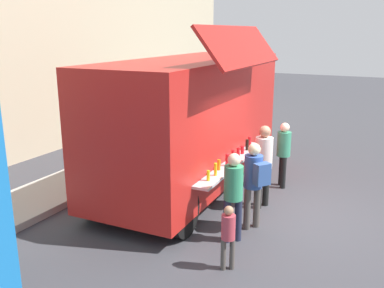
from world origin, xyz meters
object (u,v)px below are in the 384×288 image
object	(u,v)px
food_truck_main	(193,119)
customer_extra_browsing	(284,149)
trash_bin	(179,130)
customer_rear_waiting	(233,190)
child_near_queue	(228,232)
customer_front_ordering	(263,160)
customer_mid_with_backpack	(254,178)

from	to	relation	value
food_truck_main	customer_extra_browsing	xyz separation A→B (m)	(0.93, -1.96, -0.72)
food_truck_main	trash_bin	distance (m)	4.40
food_truck_main	customer_rear_waiting	size ratio (longest dim) A/B	3.87
food_truck_main	child_near_queue	bearing A→B (deg)	-146.45
customer_front_ordering	customer_mid_with_backpack	bearing A→B (deg)	121.64
customer_front_ordering	customer_rear_waiting	bearing A→B (deg)	112.62
customer_front_ordering	customer_extra_browsing	size ratio (longest dim) A/B	1.13
customer_front_ordering	customer_extra_browsing	bearing A→B (deg)	-70.25
trash_bin	child_near_queue	size ratio (longest dim) A/B	0.81
trash_bin	customer_rear_waiting	world-z (taller)	customer_rear_waiting
customer_front_ordering	child_near_queue	xyz separation A→B (m)	(-2.63, -0.29, -0.41)
customer_extra_browsing	trash_bin	bearing A→B (deg)	-59.93
food_truck_main	child_near_queue	world-z (taller)	food_truck_main
trash_bin	customer_mid_with_backpack	size ratio (longest dim) A/B	0.52
customer_extra_browsing	child_near_queue	distance (m)	4.06
trash_bin	customer_mid_with_backpack	world-z (taller)	customer_mid_with_backpack
child_near_queue	food_truck_main	bearing A→B (deg)	-0.28
customer_extra_browsing	customer_mid_with_backpack	bearing A→B (deg)	63.89
customer_mid_with_backpack	customer_extra_browsing	world-z (taller)	customer_mid_with_backpack
child_near_queue	customer_extra_browsing	bearing A→B (deg)	-32.20
customer_front_ordering	customer_rear_waiting	xyz separation A→B (m)	(-1.72, -0.01, -0.08)
customer_extra_browsing	customer_rear_waiting	bearing A→B (deg)	60.29
customer_front_ordering	customer_extra_browsing	distance (m)	1.42
customer_front_ordering	child_near_queue	distance (m)	2.68
food_truck_main	customer_front_ordering	size ratio (longest dim) A/B	3.56
customer_mid_with_backpack	customer_rear_waiting	xyz separation A→B (m)	(-0.64, 0.17, -0.05)
food_truck_main	customer_front_ordering	distance (m)	2.05
customer_mid_with_backpack	customer_extra_browsing	bearing A→B (deg)	-51.63
food_truck_main	customer_extra_browsing	world-z (taller)	food_truck_main
trash_bin	customer_mid_with_backpack	bearing A→B (deg)	-139.23
customer_mid_with_backpack	customer_extra_browsing	distance (m)	2.49
trash_bin	customer_extra_browsing	size ratio (longest dim) A/B	0.55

